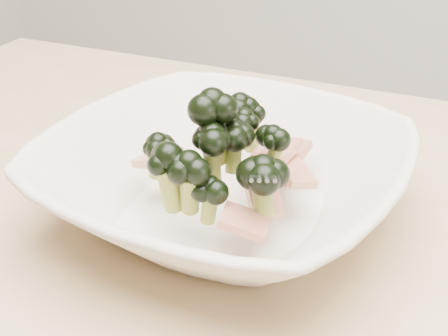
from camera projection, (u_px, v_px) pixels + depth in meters
The scene contains 1 object.
broccoli_dish at pixel (224, 177), 0.55m from camera, with size 0.35×0.35×0.14m.
Camera 1 is at (0.12, -0.40, 1.06)m, focal length 50.00 mm.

